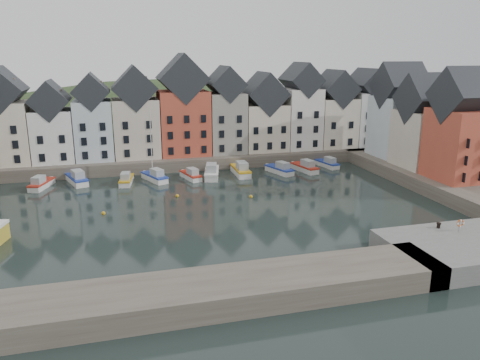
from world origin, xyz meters
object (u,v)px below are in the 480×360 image
object	(u,v)px
boat_a	(41,184)
life_ring_post	(460,223)
mooring_bollard	(439,225)
boat_d	(155,176)

from	to	relation	value
boat_a	life_ring_post	world-z (taller)	life_ring_post
mooring_bollard	life_ring_post	distance (m)	2.06
boat_a	mooring_bollard	bearing A→B (deg)	-20.05
boat_a	boat_d	world-z (taller)	boat_d
boat_d	mooring_bollard	world-z (taller)	boat_d
boat_d	mooring_bollard	size ratio (longest dim) A/B	20.51
boat_a	life_ring_post	size ratio (longest dim) A/B	4.59
mooring_bollard	life_ring_post	bearing A→B (deg)	-43.55
boat_a	mooring_bollard	xyz separation A→B (m)	(43.33, -34.33, 1.66)
boat_a	boat_d	size ratio (longest dim) A/B	0.52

